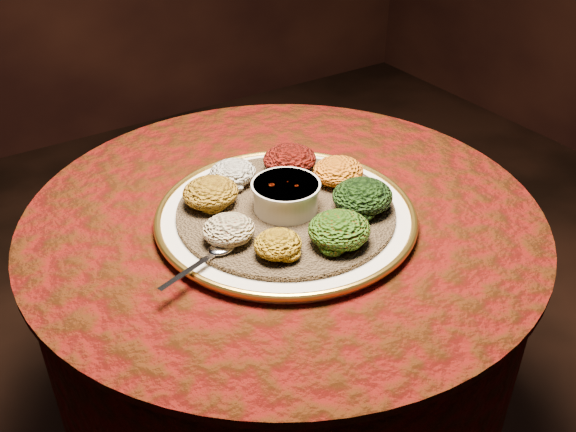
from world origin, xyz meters
TOP-DOWN VIEW (x-y plane):
  - table at (0.00, 0.00)m, footprint 0.96×0.96m
  - platter at (-0.02, -0.03)m, footprint 0.49×0.49m
  - injera at (-0.02, -0.03)m, footprint 0.51×0.51m
  - stew_bowl at (-0.02, -0.03)m, footprint 0.12×0.12m
  - spoon at (-0.18, -0.09)m, footprint 0.15×0.06m
  - portion_ayib at (-0.05, 0.10)m, footprint 0.09×0.08m
  - portion_kitfo at (0.06, 0.08)m, footprint 0.11×0.10m
  - portion_tikil at (0.12, -0.01)m, footprint 0.10×0.09m
  - portion_gomen at (0.10, -0.11)m, footprint 0.11×0.10m
  - portion_mixveg at (0.00, -0.17)m, footprint 0.10×0.10m
  - portion_kik at (-0.10, -0.14)m, footprint 0.08×0.08m
  - portion_timatim at (-0.15, -0.06)m, footprint 0.09×0.08m
  - portion_shiro at (-0.12, 0.05)m, footprint 0.10×0.10m

SIDE VIEW (x-z plane):
  - table at x=0.00m, z-range 0.19..0.92m
  - platter at x=-0.02m, z-range 0.73..0.76m
  - injera at x=-0.02m, z-range 0.75..0.76m
  - spoon at x=-0.18m, z-range 0.76..0.77m
  - portion_kik at x=-0.10m, z-range 0.76..0.80m
  - portion_timatim at x=-0.15m, z-range 0.76..0.80m
  - portion_ayib at x=-0.05m, z-range 0.76..0.80m
  - portion_tikil at x=0.12m, z-range 0.76..0.81m
  - portion_shiro at x=-0.12m, z-range 0.76..0.81m
  - portion_mixveg at x=0.00m, z-range 0.76..0.81m
  - portion_kitfo at x=0.06m, z-range 0.76..0.81m
  - portion_gomen at x=0.10m, z-range 0.76..0.81m
  - stew_bowl at x=-0.02m, z-range 0.77..0.82m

